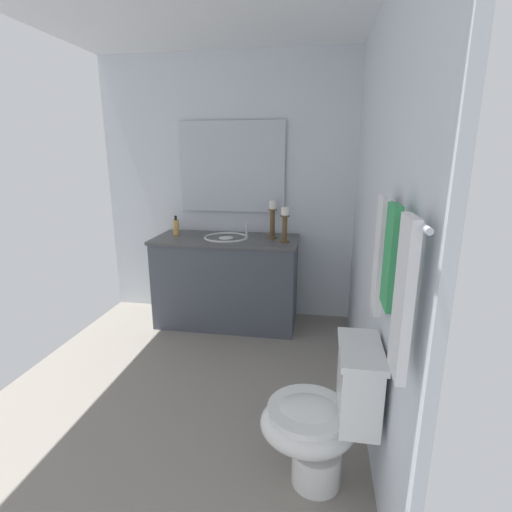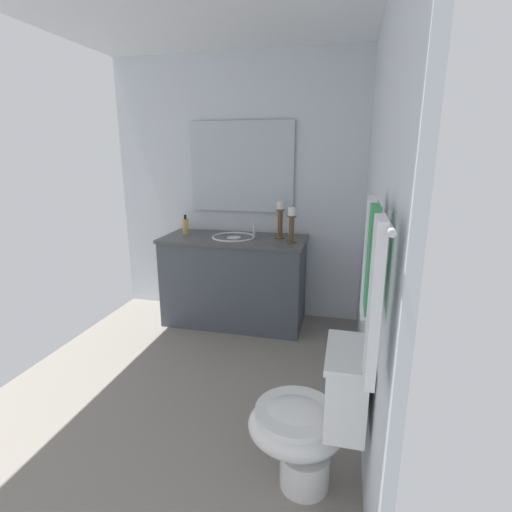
{
  "view_description": "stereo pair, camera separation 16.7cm",
  "coord_description": "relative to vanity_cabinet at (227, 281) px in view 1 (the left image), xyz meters",
  "views": [
    {
      "loc": [
        2.34,
        0.89,
        1.58
      ],
      "look_at": [
        -0.06,
        0.49,
        0.93
      ],
      "focal_mm": 27.21,
      "sensor_mm": 36.0,
      "label": 1
    },
    {
      "loc": [
        2.31,
        1.05,
        1.58
      ],
      "look_at": [
        -0.06,
        0.49,
        0.93
      ],
      "focal_mm": 27.21,
      "sensor_mm": 36.0,
      "label": 2
    }
  ],
  "objects": [
    {
      "name": "candle_holder_tall",
      "position": [
        0.08,
        0.54,
        0.57
      ],
      "size": [
        0.09,
        0.09,
        0.3
      ],
      "color": "brown",
      "rests_on": "vanity_cabinet"
    },
    {
      "name": "vanity_cabinet",
      "position": [
        0.0,
        0.0,
        0.0
      ],
      "size": [
        0.58,
        1.32,
        0.83
      ],
      "color": "#474C56",
      "rests_on": "ground"
    },
    {
      "name": "wall_left",
      "position": [
        -0.33,
        -0.05,
        0.81
      ],
      "size": [
        0.04,
        2.44,
        2.45
      ],
      "primitive_type": "cube",
      "color": "silver",
      "rests_on": "ground"
    },
    {
      "name": "wall_back",
      "position": [
        1.0,
        1.17,
        0.81
      ],
      "size": [
        2.65,
        0.04,
        2.45
      ],
      "primitive_type": "cube",
      "color": "silver",
      "rests_on": "ground"
    },
    {
      "name": "sink_basin",
      "position": [
        -0.0,
        0.0,
        0.37
      ],
      "size": [
        0.4,
        0.4,
        0.24
      ],
      "color": "white",
      "rests_on": "vanity_cabinet"
    },
    {
      "name": "mirror",
      "position": [
        -0.28,
        0.0,
        1.03
      ],
      "size": [
        0.02,
        0.99,
        0.83
      ],
      "primitive_type": "cube",
      "color": "silver"
    },
    {
      "name": "towel_near_vanity",
      "position": [
        1.7,
        1.09,
        0.74
      ],
      "size": [
        0.14,
        0.03,
        0.5
      ],
      "primitive_type": "cube",
      "color": "white",
      "rests_on": "towel_bar"
    },
    {
      "name": "soap_bottle",
      "position": [
        -0.06,
        -0.49,
        0.49
      ],
      "size": [
        0.06,
        0.06,
        0.18
      ],
      "color": "#E5B259",
      "rests_on": "vanity_cabinet"
    },
    {
      "name": "towel_near_corner",
      "position": [
        2.21,
        1.09,
        0.74
      ],
      "size": [
        0.15,
        0.03,
        0.5
      ],
      "primitive_type": "cube",
      "color": "white",
      "rests_on": "towel_bar"
    },
    {
      "name": "towel_bar",
      "position": [
        1.95,
        1.11,
        0.97
      ],
      "size": [
        0.76,
        0.02,
        0.02
      ],
      "primitive_type": "cylinder",
      "rotation": [
        0.0,
        1.57,
        0.0
      ],
      "color": "silver"
    },
    {
      "name": "candle_holder_short",
      "position": [
        -0.07,
        0.41,
        0.59
      ],
      "size": [
        0.09,
        0.09,
        0.33
      ],
      "color": "brown",
      "rests_on": "vanity_cabinet"
    },
    {
      "name": "towel_center",
      "position": [
        1.95,
        1.09,
        0.8
      ],
      "size": [
        0.15,
        0.03,
        0.38
      ],
      "primitive_type": "cube",
      "color": "#389E59",
      "rests_on": "towel_bar"
    },
    {
      "name": "floor",
      "position": [
        1.0,
        -0.05,
        -0.42
      ],
      "size": [
        2.65,
        2.44,
        0.02
      ],
      "primitive_type": "cube",
      "color": "gray",
      "rests_on": "ground"
    },
    {
      "name": "toilet",
      "position": [
        1.75,
        0.89,
        -0.05
      ],
      "size": [
        0.39,
        0.54,
        0.75
      ],
      "color": "white",
      "rests_on": "ground"
    }
  ]
}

